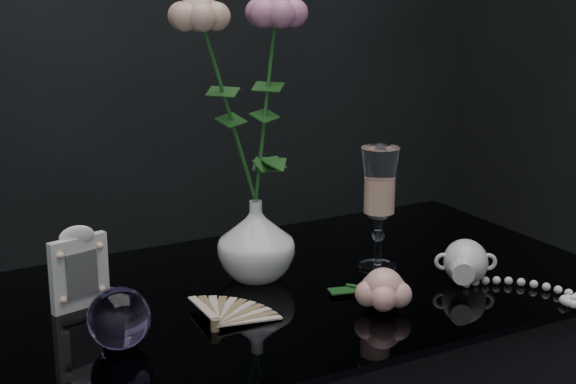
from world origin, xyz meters
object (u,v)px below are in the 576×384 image
picture_frame (79,267)px  paperweight (119,318)px  vase (256,240)px  wine_glass (379,209)px  pearl_jar (466,260)px  loose_rose (383,289)px

picture_frame → paperweight: 0.16m
vase → paperweight: (-0.28, -0.14, -0.02)m
vase → picture_frame: size_ratio=1.02×
wine_glass → pearl_jar: wine_glass is taller
loose_rose → vase: bearing=98.2°
vase → wine_glass: 0.21m
loose_rose → pearl_jar: size_ratio=0.72×
vase → picture_frame: 0.29m
vase → loose_rose: bearing=-62.2°
wine_glass → loose_rose: 0.19m
picture_frame → paperweight: size_ratio=1.51×
wine_glass → paperweight: bearing=-169.7°
paperweight → loose_rose: 0.39m
wine_glass → picture_frame: wine_glass is taller
wine_glass → pearl_jar: 0.16m
wine_glass → pearl_jar: (0.09, -0.12, -0.07)m
wine_glass → loose_rose: (-0.09, -0.15, -0.07)m
picture_frame → paperweight: picture_frame is taller
vase → paperweight: bearing=-152.7°
wine_glass → picture_frame: bearing=171.2°
paperweight → loose_rose: paperweight is taller
vase → pearl_jar: bearing=-31.1°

